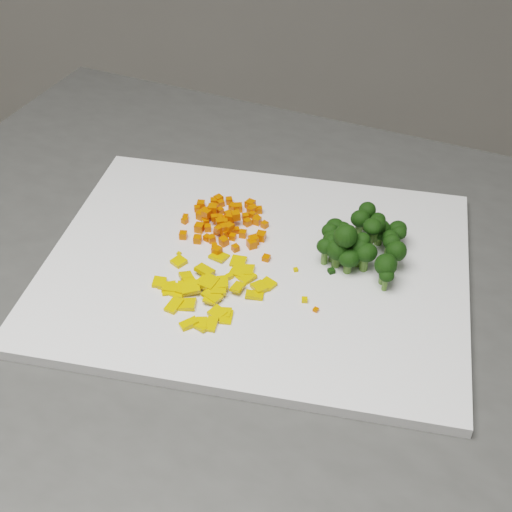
# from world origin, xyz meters

# --- Properties ---
(cutting_board) EXTENTS (0.48, 0.40, 0.01)m
(cutting_board) POSITION_xyz_m (-0.09, 0.41, 0.91)
(cutting_board) COLOR white
(cutting_board) RESTS_ON counter_block
(carrot_pile) EXTENTS (0.10, 0.10, 0.03)m
(carrot_pile) POSITION_xyz_m (-0.13, 0.47, 0.92)
(carrot_pile) COLOR #E54B02
(carrot_pile) RESTS_ON cutting_board
(pepper_pile) EXTENTS (0.11, 0.11, 0.02)m
(pepper_pile) POSITION_xyz_m (-0.13, 0.37, 0.92)
(pepper_pile) COLOR #E1A30B
(pepper_pile) RESTS_ON cutting_board
(broccoli_pile) EXTENTS (0.11, 0.11, 0.05)m
(broccoli_pile) POSITION_xyz_m (0.02, 0.43, 0.94)
(broccoli_pile) COLOR black
(broccoli_pile) RESTS_ON cutting_board
(carrot_cube_0) EXTENTS (0.01, 0.01, 0.01)m
(carrot_cube_0) POSITION_xyz_m (-0.17, 0.48, 0.91)
(carrot_cube_0) COLOR #E54B02
(carrot_cube_0) RESTS_ON carrot_pile
(carrot_cube_1) EXTENTS (0.01, 0.01, 0.01)m
(carrot_cube_1) POSITION_xyz_m (-0.13, 0.46, 0.92)
(carrot_cube_1) COLOR #E54B02
(carrot_cube_1) RESTS_ON carrot_pile
(carrot_cube_2) EXTENTS (0.01, 0.01, 0.01)m
(carrot_cube_2) POSITION_xyz_m (-0.16, 0.51, 0.92)
(carrot_cube_2) COLOR #E54B02
(carrot_cube_2) RESTS_ON carrot_pile
(carrot_cube_3) EXTENTS (0.01, 0.01, 0.01)m
(carrot_cube_3) POSITION_xyz_m (-0.10, 0.50, 0.92)
(carrot_cube_3) COLOR #E54B02
(carrot_cube_3) RESTS_ON carrot_pile
(carrot_cube_4) EXTENTS (0.01, 0.01, 0.01)m
(carrot_cube_4) POSITION_xyz_m (-0.09, 0.50, 0.91)
(carrot_cube_4) COLOR #E54B02
(carrot_cube_4) RESTS_ON carrot_pile
(carrot_cube_5) EXTENTS (0.01, 0.01, 0.01)m
(carrot_cube_5) POSITION_xyz_m (-0.12, 0.47, 0.92)
(carrot_cube_5) COLOR #E54B02
(carrot_cube_5) RESTS_ON carrot_pile
(carrot_cube_6) EXTENTS (0.01, 0.01, 0.01)m
(carrot_cube_6) POSITION_xyz_m (-0.12, 0.46, 0.92)
(carrot_cube_6) COLOR #E54B02
(carrot_cube_6) RESTS_ON carrot_pile
(carrot_cube_7) EXTENTS (0.01, 0.01, 0.01)m
(carrot_cube_7) POSITION_xyz_m (-0.17, 0.45, 0.92)
(carrot_cube_7) COLOR #E54B02
(carrot_cube_7) RESTS_ON carrot_pile
(carrot_cube_8) EXTENTS (0.01, 0.01, 0.01)m
(carrot_cube_8) POSITION_xyz_m (-0.11, 0.50, 0.92)
(carrot_cube_8) COLOR #E54B02
(carrot_cube_8) RESTS_ON carrot_pile
(carrot_cube_9) EXTENTS (0.01, 0.01, 0.01)m
(carrot_cube_9) POSITION_xyz_m (-0.11, 0.46, 0.91)
(carrot_cube_9) COLOR #E54B02
(carrot_cube_9) RESTS_ON carrot_pile
(carrot_cube_10) EXTENTS (0.01, 0.01, 0.01)m
(carrot_cube_10) POSITION_xyz_m (-0.14, 0.44, 0.92)
(carrot_cube_10) COLOR #E54B02
(carrot_cube_10) RESTS_ON carrot_pile
(carrot_cube_11) EXTENTS (0.01, 0.01, 0.01)m
(carrot_cube_11) POSITION_xyz_m (-0.12, 0.46, 0.92)
(carrot_cube_11) COLOR #E54B02
(carrot_cube_11) RESTS_ON carrot_pile
(carrot_cube_12) EXTENTS (0.01, 0.01, 0.01)m
(carrot_cube_12) POSITION_xyz_m (-0.08, 0.47, 0.91)
(carrot_cube_12) COLOR #E54B02
(carrot_cube_12) RESTS_ON carrot_pile
(carrot_cube_13) EXTENTS (0.01, 0.01, 0.01)m
(carrot_cube_13) POSITION_xyz_m (-0.13, 0.47, 0.92)
(carrot_cube_13) COLOR #E54B02
(carrot_cube_13) RESTS_ON carrot_pile
(carrot_cube_14) EXTENTS (0.01, 0.01, 0.01)m
(carrot_cube_14) POSITION_xyz_m (-0.12, 0.50, 0.92)
(carrot_cube_14) COLOR #E54B02
(carrot_cube_14) RESTS_ON carrot_pile
(carrot_cube_15) EXTENTS (0.01, 0.01, 0.01)m
(carrot_cube_15) POSITION_xyz_m (-0.17, 0.48, 0.91)
(carrot_cube_15) COLOR #E54B02
(carrot_cube_15) RESTS_ON carrot_pile
(carrot_cube_16) EXTENTS (0.01, 0.01, 0.01)m
(carrot_cube_16) POSITION_xyz_m (-0.15, 0.48, 0.92)
(carrot_cube_16) COLOR #E54B02
(carrot_cube_16) RESTS_ON carrot_pile
(carrot_cube_17) EXTENTS (0.01, 0.01, 0.01)m
(carrot_cube_17) POSITION_xyz_m (-0.09, 0.44, 0.92)
(carrot_cube_17) COLOR #E54B02
(carrot_cube_17) RESTS_ON carrot_pile
(carrot_cube_18) EXTENTS (0.01, 0.01, 0.01)m
(carrot_cube_18) POSITION_xyz_m (-0.14, 0.50, 0.92)
(carrot_cube_18) COLOR #E54B02
(carrot_cube_18) RESTS_ON carrot_pile
(carrot_cube_19) EXTENTS (0.01, 0.01, 0.01)m
(carrot_cube_19) POSITION_xyz_m (-0.15, 0.47, 0.91)
(carrot_cube_19) COLOR #E54B02
(carrot_cube_19) RESTS_ON carrot_pile
(carrot_cube_20) EXTENTS (0.01, 0.01, 0.01)m
(carrot_cube_20) POSITION_xyz_m (-0.14, 0.46, 0.91)
(carrot_cube_20) COLOR #E54B02
(carrot_cube_20) RESTS_ON carrot_pile
(carrot_cube_21) EXTENTS (0.01, 0.01, 0.01)m
(carrot_cube_21) POSITION_xyz_m (-0.10, 0.50, 0.92)
(carrot_cube_21) COLOR #E54B02
(carrot_cube_21) RESTS_ON carrot_pile
(carrot_cube_22) EXTENTS (0.01, 0.01, 0.01)m
(carrot_cube_22) POSITION_xyz_m (-0.15, 0.50, 0.91)
(carrot_cube_22) COLOR #E54B02
(carrot_cube_22) RESTS_ON carrot_pile
(carrot_cube_23) EXTENTS (0.01, 0.01, 0.01)m
(carrot_cube_23) POSITION_xyz_m (-0.12, 0.46, 0.92)
(carrot_cube_23) COLOR #E54B02
(carrot_cube_23) RESTS_ON carrot_pile
(carrot_cube_24) EXTENTS (0.01, 0.01, 0.01)m
(carrot_cube_24) POSITION_xyz_m (-0.14, 0.52, 0.91)
(carrot_cube_24) COLOR #E54B02
(carrot_cube_24) RESTS_ON carrot_pile
(carrot_cube_25) EXTENTS (0.01, 0.01, 0.01)m
(carrot_cube_25) POSITION_xyz_m (-0.14, 0.51, 0.92)
(carrot_cube_25) COLOR #E54B02
(carrot_cube_25) RESTS_ON carrot_pile
(carrot_cube_26) EXTENTS (0.01, 0.01, 0.01)m
(carrot_cube_26) POSITION_xyz_m (-0.12, 0.52, 0.92)
(carrot_cube_26) COLOR #E54B02
(carrot_cube_26) RESTS_ON carrot_pile
(carrot_cube_27) EXTENTS (0.01, 0.01, 0.01)m
(carrot_cube_27) POSITION_xyz_m (-0.11, 0.49, 0.91)
(carrot_cube_27) COLOR #E54B02
(carrot_cube_27) RESTS_ON carrot_pile
(carrot_cube_28) EXTENTS (0.01, 0.01, 0.01)m
(carrot_cube_28) POSITION_xyz_m (-0.11, 0.47, 0.92)
(carrot_cube_28) COLOR #E54B02
(carrot_cube_28) RESTS_ON carrot_pile
(carrot_cube_29) EXTENTS (0.01, 0.01, 0.01)m
(carrot_cube_29) POSITION_xyz_m (-0.10, 0.49, 0.91)
(carrot_cube_29) COLOR #E54B02
(carrot_cube_29) RESTS_ON carrot_pile
(carrot_cube_30) EXTENTS (0.01, 0.01, 0.01)m
(carrot_cube_30) POSITION_xyz_m (-0.13, 0.47, 0.91)
(carrot_cube_30) COLOR #E54B02
(carrot_cube_30) RESTS_ON carrot_pile
(carrot_cube_31) EXTENTS (0.01, 0.01, 0.01)m
(carrot_cube_31) POSITION_xyz_m (-0.13, 0.46, 0.92)
(carrot_cube_31) COLOR #E54B02
(carrot_cube_31) RESTS_ON carrot_pile
(carrot_cube_32) EXTENTS (0.01, 0.01, 0.01)m
(carrot_cube_32) POSITION_xyz_m (-0.10, 0.49, 0.91)
(carrot_cube_32) COLOR #E54B02
(carrot_cube_32) RESTS_ON carrot_pile
(carrot_cube_33) EXTENTS (0.01, 0.01, 0.01)m
(carrot_cube_33) POSITION_xyz_m (-0.14, 0.49, 0.91)
(carrot_cube_33) COLOR #E54B02
(carrot_cube_33) RESTS_ON carrot_pile
(carrot_cube_34) EXTENTS (0.01, 0.01, 0.01)m
(carrot_cube_34) POSITION_xyz_m (-0.14, 0.52, 0.92)
(carrot_cube_34) COLOR #E54B02
(carrot_cube_34) RESTS_ON carrot_pile
(carrot_cube_35) EXTENTS (0.01, 0.01, 0.01)m
(carrot_cube_35) POSITION_xyz_m (-0.13, 0.48, 0.92)
(carrot_cube_35) COLOR #E54B02
(carrot_cube_35) RESTS_ON carrot_pile
(carrot_cube_36) EXTENTS (0.01, 0.01, 0.01)m
(carrot_cube_36) POSITION_xyz_m (-0.13, 0.51, 0.91)
(carrot_cube_36) COLOR #E54B02
(carrot_cube_36) RESTS_ON carrot_pile
(carrot_cube_37) EXTENTS (0.01, 0.01, 0.01)m
(carrot_cube_37) POSITION_xyz_m (-0.12, 0.45, 0.91)
(carrot_cube_37) COLOR #E54B02
(carrot_cube_37) RESTS_ON carrot_pile
(carrot_cube_38) EXTENTS (0.01, 0.01, 0.01)m
(carrot_cube_38) POSITION_xyz_m (-0.08, 0.45, 0.92)
(carrot_cube_38) COLOR #E54B02
(carrot_cube_38) RESTS_ON carrot_pile
(carrot_cube_39) EXTENTS (0.01, 0.01, 0.01)m
(carrot_cube_39) POSITION_xyz_m (-0.14, 0.49, 0.92)
(carrot_cube_39) COLOR #E54B02
(carrot_cube_39) RESTS_ON carrot_pile
(carrot_cube_40) EXTENTS (0.01, 0.01, 0.01)m
(carrot_cube_40) POSITION_xyz_m (-0.16, 0.50, 0.91)
(carrot_cube_40) COLOR #E54B02
(carrot_cube_40) RESTS_ON carrot_pile
(carrot_cube_41) EXTENTS (0.01, 0.01, 0.01)m
(carrot_cube_41) POSITION_xyz_m (-0.12, 0.44, 0.92)
(carrot_cube_41) COLOR #E54B02
(carrot_cube_41) RESTS_ON carrot_pile
(carrot_cube_42) EXTENTS (0.01, 0.01, 0.01)m
(carrot_cube_42) POSITION_xyz_m (-0.13, 0.50, 0.91)
(carrot_cube_42) COLOR #E54B02
(carrot_cube_42) RESTS_ON carrot_pile
(carrot_cube_43) EXTENTS (0.01, 0.01, 0.01)m
(carrot_cube_43) POSITION_xyz_m (-0.12, 0.48, 0.91)
(carrot_cube_43) COLOR #E54B02
(carrot_cube_43) RESTS_ON carrot_pile
(carrot_cube_44) EXTENTS (0.01, 0.01, 0.01)m
(carrot_cube_44) POSITION_xyz_m (-0.11, 0.43, 0.91)
(carrot_cube_44) COLOR #E54B02
(carrot_cube_44) RESTS_ON carrot_pile
(carrot_cube_45) EXTENTS (0.01, 0.01, 0.01)m
(carrot_cube_45) POSITION_xyz_m (-0.14, 0.47, 0.92)
(carrot_cube_45) COLOR #E54B02
(carrot_cube_45) RESTS_ON carrot_pile
(carrot_cube_46) EXTENTS (0.01, 0.01, 0.01)m
(carrot_cube_46) POSITION_xyz_m (-0.13, 0.42, 0.92)
(carrot_cube_46) COLOR #E54B02
(carrot_cube_46) RESTS_ON carrot_pile
(carrot_cube_47) EXTENTS (0.01, 0.01, 0.01)m
(carrot_cube_47) POSITION_xyz_m (-0.16, 0.50, 0.91)
(carrot_cube_47) COLOR #E54B02
(carrot_cube_47) RESTS_ON carrot_pile
(carrot_cube_48) EXTENTS (0.01, 0.01, 0.01)m
(carrot_cube_48) POSITION_xyz_m (-0.10, 0.51, 0.92)
(carrot_cube_48) COLOR #E54B02
(carrot_cube_48) RESTS_ON carrot_pile
(carrot_cube_49) EXTENTS (0.01, 0.01, 0.01)m
(carrot_cube_49) POSITION_xyz_m (-0.13, 0.48, 0.92)
(carrot_cube_49) COLOR #E54B02
(carrot_cube_49) RESTS_ON carrot_pile
(carrot_cube_50) EXTENTS (0.01, 0.01, 0.01)m
(carrot_cube_50) POSITION_xyz_m (-0.12, 0.44, 0.92)
(carrot_cube_50) COLOR #E54B02
(carrot_cube_50) RESTS_ON carrot_pile
(carrot_cube_51) EXTENTS (0.01, 0.01, 0.01)m
(carrot_cube_51) POSITION_xyz_m (-0.12, 0.47, 0.91)
(carrot_cube_51) COLOR #E54B02
(carrot_cube_51) RESTS_ON carrot_pile
(carrot_cube_52) EXTENTS (0.01, 0.01, 0.01)m
(carrot_cube_52) POSITION_xyz_m (-0.09, 0.44, 0.92)
(carrot_cube_52) COLOR #E54B02
(carrot_cube_52) RESTS_ON carrot_pile
(carrot_cube_53) EXTENTS (0.01, 0.01, 0.01)m
(carrot_cube_53) POSITION_xyz_m (-0.13, 0.45, 0.92)
(carrot_cube_53) COLOR #E54B02
(carrot_cube_53) RESTS_ON carrot_pile
(carrot_cube_54) EXTENTS (0.01, 0.01, 0.01)m
(carrot_cube_54) POSITION_xyz_m (-0.12, 0.48, 0.92)
(carrot_cube_54) COLOR #E54B02
(carrot_cube_54) RESTS_ON carrot_pile
(carrot_cube_55) EXTENTS (0.01, 0.01, 0.01)m
(carrot_cube_55) POSITION_xyz_m (-0.14, 0.45, 0.91)
(carrot_cube_55) COLOR #E54B02
(carrot_cube_55) RESTS_ON carrot_pile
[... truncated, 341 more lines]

